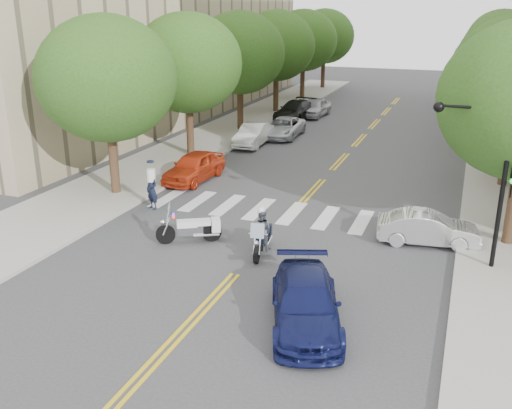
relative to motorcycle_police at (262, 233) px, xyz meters
The scene contains 24 objects.
ground 2.19m from the motorcycle_police, 96.05° to the right, with size 140.00×140.00×0.00m, color #38383A.
sidewalk_left 22.23m from the motorcycle_police, 115.93° to the left, with size 5.00×60.00×0.15m, color #9E9991.
sidewalk_right 22.05m from the motorcycle_police, 65.07° to the left, with size 5.00×60.00×0.15m, color #9E9991.
tree_l_0 10.93m from the motorcycle_police, 156.17° to the left, with size 6.40×6.40×8.45m.
tree_l_1 15.72m from the motorcycle_police, 126.96° to the left, with size 6.40×6.40×8.45m.
tree_l_2 22.43m from the motorcycle_police, 114.28° to the left, with size 6.40×6.40×8.45m.
tree_l_3 29.78m from the motorcycle_police, 107.86° to the left, with size 6.40×6.40×8.45m.
tree_l_4 37.39m from the motorcycle_police, 104.06° to the left, with size 6.40×6.40×8.45m.
tree_l_5 45.14m from the motorcycle_police, 101.58° to the left, with size 6.40×6.40×8.45m.
tree_r_2 22.26m from the motorcycle_police, 66.75° to the left, with size 6.40×6.40×8.45m.
tree_r_3 29.65m from the motorcycle_police, 72.94° to the left, with size 6.40×6.40×8.45m.
tree_r_4 37.29m from the motorcycle_police, 76.58° to the left, with size 6.40×6.40×8.45m.
tree_r_5 45.06m from the motorcycle_police, 78.95° to the left, with size 6.40×6.40×8.45m.
traffic_signal_pole 8.18m from the motorcycle_police, 11.14° to the left, with size 2.82×0.42×6.00m.
motorcycle_police is the anchor object (origin of this frame).
motorcycle_parked 2.81m from the motorcycle_police, behind, with size 2.32×1.51×1.64m.
officer_standing 6.90m from the motorcycle_police, 155.79° to the left, with size 0.66×0.43×1.81m, color black.
convertible 6.47m from the motorcycle_police, 28.47° to the left, with size 1.34×3.85×1.27m, color silver.
sedan_blue 5.17m from the motorcycle_police, 55.69° to the right, with size 1.92×4.73×1.37m, color #101544.
parked_car_a 9.92m from the motorcycle_police, 131.05° to the left, with size 1.78×4.42×1.51m, color red.
parked_car_b 17.24m from the motorcycle_police, 112.04° to the left, with size 1.50×4.29×1.41m, color white.
parked_car_c 19.87m from the motorcycle_police, 105.81° to the left, with size 2.21×4.79×1.33m, color silver.
parked_car_d 26.31m from the motorcycle_police, 104.34° to the left, with size 2.12×5.22×1.52m, color black.
parked_car_e 28.01m from the motorcycle_police, 101.14° to the left, with size 1.77×4.41×1.50m, color #ADADB2.
Camera 1 is at (6.91, -16.26, 8.73)m, focal length 40.00 mm.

